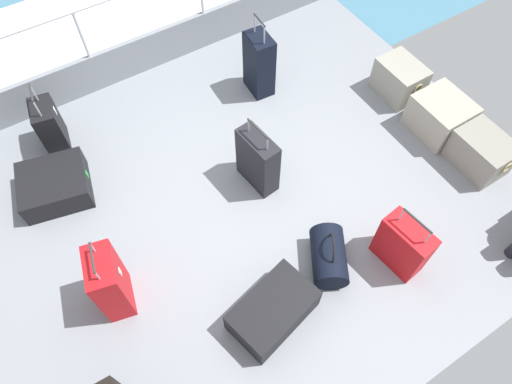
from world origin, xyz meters
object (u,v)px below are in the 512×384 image
object	(u,v)px
suitcase_0	(258,161)
duffel_bag	(329,256)
suitcase_5	(273,310)
suitcase_2	(259,64)
cargo_crate_2	(481,152)
suitcase_1	(403,245)
cargo_crate_1	(440,116)
cargo_crate_0	(399,79)
suitcase_6	(55,185)
suitcase_4	(50,126)
suitcase_7	(110,283)

from	to	relation	value
suitcase_0	duffel_bag	bearing A→B (deg)	1.80
duffel_bag	suitcase_5	bearing A→B (deg)	-78.43
suitcase_0	suitcase_2	distance (m)	1.27
cargo_crate_2	suitcase_0	xyz separation A→B (m)	(-1.02, -1.98, 0.13)
suitcase_1	suitcase_5	bearing A→B (deg)	-97.22
cargo_crate_2	suitcase_2	size ratio (longest dim) A/B	0.63
cargo_crate_1	cargo_crate_2	size ratio (longest dim) A/B	0.99
suitcase_1	suitcase_2	bearing A→B (deg)	177.44
cargo_crate_2	suitcase_0	world-z (taller)	suitcase_0
cargo_crate_0	cargo_crate_2	bearing A→B (deg)	0.26
suitcase_6	duffel_bag	size ratio (longest dim) A/B	1.26
duffel_bag	suitcase_0	bearing A→B (deg)	-178.20
suitcase_2	suitcase_5	size ratio (longest dim) A/B	1.19
suitcase_5	duffel_bag	size ratio (longest dim) A/B	1.33
cargo_crate_1	suitcase_5	distance (m)	2.72
suitcase_4	suitcase_6	distance (m)	0.67
suitcase_0	suitcase_1	size ratio (longest dim) A/B	1.10
cargo_crate_1	cargo_crate_2	world-z (taller)	cargo_crate_1
suitcase_1	suitcase_6	bearing A→B (deg)	-134.78
cargo_crate_0	cargo_crate_2	distance (m)	1.20
cargo_crate_1	suitcase_5	size ratio (longest dim) A/B	0.75
suitcase_6	cargo_crate_0	bearing A→B (deg)	78.88
cargo_crate_1	suitcase_1	world-z (taller)	suitcase_1
suitcase_5	duffel_bag	world-z (taller)	duffel_bag
cargo_crate_2	suitcase_5	size ratio (longest dim) A/B	0.75
cargo_crate_1	suitcase_6	bearing A→B (deg)	-110.29
cargo_crate_0	suitcase_7	world-z (taller)	suitcase_7
suitcase_7	suitcase_1	bearing A→B (deg)	66.34
cargo_crate_0	suitcase_1	distance (m)	2.10
cargo_crate_0	suitcase_4	bearing A→B (deg)	-111.05
suitcase_2	suitcase_0	bearing A→B (deg)	-33.12
suitcase_5	suitcase_4	bearing A→B (deg)	-162.22
suitcase_4	duffel_bag	world-z (taller)	suitcase_4
cargo_crate_2	suitcase_6	xyz separation A→B (m)	(-1.93, -3.71, -0.06)
suitcase_5	suitcase_6	xyz separation A→B (m)	(-2.14, -1.10, -0.01)
suitcase_6	duffel_bag	distance (m)	2.67
cargo_crate_1	suitcase_4	world-z (taller)	suitcase_4
suitcase_4	duffel_bag	distance (m)	3.05
cargo_crate_0	suitcase_5	bearing A→B (deg)	-61.56
suitcase_1	duffel_bag	distance (m)	0.63
cargo_crate_2	suitcase_6	size ratio (longest dim) A/B	0.80
cargo_crate_1	cargo_crate_2	xyz separation A→B (m)	(0.56, 0.02, -0.01)
suitcase_4	suitcase_7	xyz separation A→B (m)	(1.94, -0.13, 0.09)
suitcase_1	suitcase_5	size ratio (longest dim) A/B	0.91
cargo_crate_1	suitcase_7	size ratio (longest dim) A/B	0.70
suitcase_1	cargo_crate_2	bearing A→B (deg)	104.87
suitcase_2	duffel_bag	xyz separation A→B (m)	(2.16, -0.66, -0.20)
cargo_crate_2	suitcase_2	bearing A→B (deg)	-148.24
suitcase_7	duffel_bag	bearing A→B (deg)	67.83
cargo_crate_1	suitcase_0	bearing A→B (deg)	-103.19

